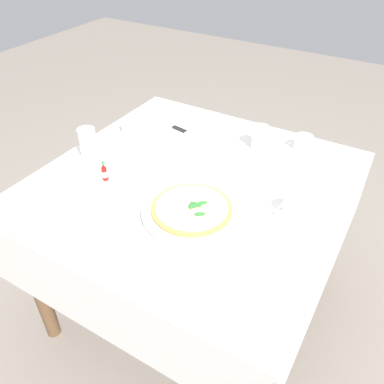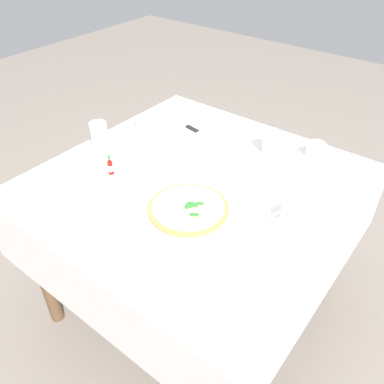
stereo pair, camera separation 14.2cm
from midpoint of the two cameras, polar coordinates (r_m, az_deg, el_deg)
ground_plane at (r=2.04m, az=2.45°, el=-15.74°), size 8.00×8.00×0.00m
dining_table at (r=1.59m, az=3.02°, el=-2.35°), size 1.12×1.12×0.75m
pizza_plate at (r=1.35m, az=2.46°, el=-2.87°), size 0.34×0.34×0.02m
pizza at (r=1.34m, az=2.49°, el=-2.42°), size 0.28×0.28×0.02m
coffee_cup_right_edge at (r=1.36m, az=17.03°, el=-3.40°), size 0.13×0.13×0.07m
coffee_cup_near_left at (r=1.73m, az=19.68°, el=5.46°), size 0.13×0.13×0.06m
coffee_cup_near_right at (r=1.85m, az=-4.68°, el=9.67°), size 0.13×0.13×0.06m
water_glass_far_right at (r=1.69m, az=-10.81°, el=7.48°), size 0.07×0.07×0.13m
water_glass_left_edge at (r=1.70m, az=13.64°, el=6.73°), size 0.07×0.07×0.10m
napkin_folded at (r=1.78m, az=3.39°, el=8.04°), size 0.25×0.19×0.02m
dinner_knife at (r=1.77m, az=3.48°, el=8.40°), size 0.20×0.05×0.01m
hot_sauce_bottle at (r=1.54m, az=-9.14°, el=3.57°), size 0.02×0.02×0.08m
salt_shaker at (r=1.54m, az=-8.11°, el=3.11°), size 0.03×0.03×0.06m
pepper_shaker at (r=1.56m, az=-10.09°, el=3.47°), size 0.03×0.03×0.06m
menu_card at (r=1.51m, az=-15.46°, el=1.45°), size 0.05×0.08×0.06m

